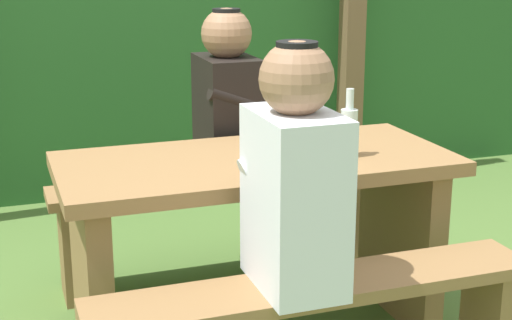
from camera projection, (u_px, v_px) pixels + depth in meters
hedge_backdrop at (131, 24)px, 4.85m from camera, size 6.40×1.05×1.89m
picnic_table at (256, 215)px, 2.81m from camera, size 1.40×0.64×0.70m
bench_far at (214, 207)px, 3.35m from camera, size 1.40×0.24×0.46m
person_white_shirt at (295, 177)px, 2.19m from camera, size 0.25×0.35×0.72m
person_black_coat at (227, 101)px, 3.24m from camera, size 0.25×0.35×0.72m
drinking_glass at (297, 152)px, 2.65m from camera, size 0.07×0.07×0.08m
bottle_left at (349, 130)px, 2.73m from camera, size 0.06×0.06×0.24m
bottle_right at (311, 131)px, 2.73m from camera, size 0.07×0.07×0.22m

